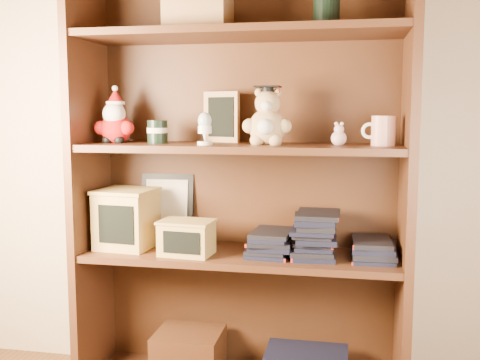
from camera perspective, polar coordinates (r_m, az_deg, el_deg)
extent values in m
cube|color=#C6B28F|center=(2.20, 5.27, 11.73)|extent=(3.00, 0.04, 2.50)
cube|color=#482614|center=(2.22, -14.97, -0.16)|extent=(0.03, 0.35, 1.60)
cube|color=#482614|center=(2.01, 16.61, -0.95)|extent=(0.03, 0.35, 1.60)
cube|color=#432412|center=(2.20, 0.82, 0.00)|extent=(1.20, 0.02, 1.60)
cube|color=#482614|center=(2.04, 0.00, 14.61)|extent=(1.14, 0.33, 0.02)
cube|color=#432412|center=(2.26, -5.21, -17.21)|extent=(0.25, 0.22, 0.18)
cube|color=#9E7547|center=(2.08, -4.23, 16.45)|extent=(0.22, 0.18, 0.12)
cylinder|color=black|center=(2.01, 8.79, 16.57)|extent=(0.09, 0.09, 0.11)
cube|color=#482614|center=(2.09, 0.00, -7.72)|extent=(1.14, 0.33, 0.02)
cube|color=#482614|center=(2.02, 0.00, 3.31)|extent=(1.14, 0.33, 0.02)
sphere|color=#A50F0F|center=(2.16, -12.48, 5.08)|extent=(0.11, 0.11, 0.11)
sphere|color=#A50F0F|center=(2.16, -13.94, 5.17)|extent=(0.05, 0.05, 0.05)
sphere|color=#A50F0F|center=(2.12, -11.40, 5.20)|extent=(0.05, 0.05, 0.05)
sphere|color=black|center=(2.15, -13.33, 3.97)|extent=(0.04, 0.04, 0.04)
sphere|color=black|center=(2.13, -12.17, 3.97)|extent=(0.04, 0.04, 0.04)
sphere|color=white|center=(2.15, -12.67, 6.57)|extent=(0.08, 0.08, 0.08)
sphere|color=#D8B293|center=(2.16, -12.54, 7.08)|extent=(0.06, 0.06, 0.06)
cone|color=#A50F0F|center=(2.16, -12.57, 8.32)|extent=(0.07, 0.07, 0.06)
sphere|color=white|center=(2.16, -12.59, 9.07)|extent=(0.02, 0.02, 0.02)
cylinder|color=white|center=(2.16, -12.55, 7.65)|extent=(0.07, 0.07, 0.01)
cylinder|color=black|center=(2.10, -8.39, 4.87)|extent=(0.07, 0.07, 0.08)
cylinder|color=beige|center=(2.10, -8.39, 5.01)|extent=(0.08, 0.08, 0.02)
cube|color=#9E7547|center=(2.15, -1.89, 6.42)|extent=(0.15, 0.07, 0.19)
cube|color=black|center=(2.14, -1.96, 6.41)|extent=(0.11, 0.04, 0.15)
cube|color=#9E7547|center=(2.18, -1.69, 4.33)|extent=(0.08, 0.08, 0.01)
cylinder|color=white|center=(1.97, -3.58, 3.75)|extent=(0.05, 0.05, 0.01)
cone|color=white|center=(1.97, -3.59, 4.44)|extent=(0.02, 0.02, 0.04)
cylinder|color=white|center=(1.97, -3.60, 5.14)|extent=(0.05, 0.05, 0.03)
ellipsoid|color=silver|center=(1.97, -3.60, 6.02)|extent=(0.05, 0.05, 0.06)
sphere|color=tan|center=(2.00, 2.81, 5.37)|extent=(0.13, 0.13, 0.13)
sphere|color=white|center=(1.95, 2.58, 5.41)|extent=(0.06, 0.06, 0.06)
sphere|color=tan|center=(1.99, 0.99, 5.51)|extent=(0.05, 0.05, 0.05)
sphere|color=tan|center=(1.98, 4.50, 5.47)|extent=(0.05, 0.05, 0.05)
sphere|color=tan|center=(1.97, 1.70, 4.07)|extent=(0.05, 0.05, 0.05)
sphere|color=tan|center=(1.96, 3.60, 4.04)|extent=(0.05, 0.05, 0.05)
sphere|color=tan|center=(2.00, 2.83, 7.80)|extent=(0.09, 0.09, 0.09)
sphere|color=white|center=(1.96, 2.67, 7.54)|extent=(0.04, 0.04, 0.04)
sphere|color=tan|center=(2.02, 1.94, 8.87)|extent=(0.03, 0.03, 0.03)
sphere|color=tan|center=(2.01, 3.82, 8.87)|extent=(0.03, 0.03, 0.03)
cylinder|color=black|center=(2.00, 2.84, 9.15)|extent=(0.04, 0.04, 0.02)
cube|color=black|center=(2.00, 2.84, 9.45)|extent=(0.09, 0.09, 0.01)
cylinder|color=#A50F0F|center=(1.98, 3.99, 9.17)|extent=(0.00, 0.04, 0.03)
sphere|color=beige|center=(1.98, 10.00, 4.18)|extent=(0.05, 0.05, 0.05)
sphere|color=beige|center=(1.98, 10.02, 5.10)|extent=(0.03, 0.03, 0.03)
sphere|color=beige|center=(1.98, 9.75, 5.66)|extent=(0.01, 0.01, 0.01)
sphere|color=beige|center=(1.98, 10.31, 5.65)|extent=(0.01, 0.01, 0.01)
cylinder|color=silver|center=(1.99, 14.36, 4.86)|extent=(0.08, 0.08, 0.10)
torus|color=white|center=(1.98, 13.03, 4.90)|extent=(0.06, 0.01, 0.06)
cube|color=black|center=(2.27, -7.41, -2.78)|extent=(0.22, 0.05, 0.27)
cube|color=beige|center=(2.26, -7.49, -2.82)|extent=(0.17, 0.04, 0.22)
cube|color=tan|center=(2.19, -11.44, -3.95)|extent=(0.21, 0.21, 0.22)
cube|color=black|center=(2.10, -12.48, -4.44)|extent=(0.14, 0.02, 0.14)
cube|color=tan|center=(2.17, -11.51, -1.08)|extent=(0.22, 0.22, 0.01)
cube|color=tan|center=(2.05, -5.44, -5.94)|extent=(0.19, 0.14, 0.12)
cube|color=black|center=(1.99, -5.98, -6.36)|extent=(0.14, 0.01, 0.08)
cube|color=tan|center=(2.04, -5.46, -4.24)|extent=(0.20, 0.15, 0.01)
cube|color=black|center=(2.06, 3.06, -7.31)|extent=(0.14, 0.20, 0.02)
cube|color=black|center=(2.06, 3.06, -6.88)|extent=(0.14, 0.20, 0.02)
cube|color=black|center=(2.06, 3.06, -6.45)|extent=(0.14, 0.20, 0.02)
cube|color=black|center=(2.05, 3.07, -6.01)|extent=(0.14, 0.20, 0.02)
cube|color=black|center=(2.05, 3.07, -5.58)|extent=(0.14, 0.20, 0.02)
cube|color=black|center=(2.05, 3.07, -5.14)|extent=(0.14, 0.20, 0.02)
cube|color=black|center=(2.05, 7.60, -7.47)|extent=(0.14, 0.20, 0.02)
cube|color=black|center=(2.04, 7.60, -7.04)|extent=(0.14, 0.20, 0.02)
cube|color=black|center=(2.04, 7.61, -6.60)|extent=(0.14, 0.20, 0.02)
cube|color=black|center=(2.04, 7.62, -6.16)|extent=(0.14, 0.20, 0.02)
cube|color=black|center=(2.03, 7.63, -5.73)|extent=(0.14, 0.20, 0.02)
cube|color=black|center=(2.03, 7.63, -5.28)|extent=(0.14, 0.20, 0.02)
cube|color=black|center=(2.03, 7.64, -4.84)|extent=(0.14, 0.20, 0.02)
cube|color=black|center=(2.02, 7.65, -4.40)|extent=(0.14, 0.20, 0.02)
cube|color=black|center=(2.02, 7.66, -3.95)|extent=(0.14, 0.20, 0.02)
cube|color=black|center=(2.02, 7.66, -3.51)|extent=(0.14, 0.20, 0.02)
cube|color=black|center=(2.05, 13.41, -7.61)|extent=(0.14, 0.20, 0.02)
cube|color=black|center=(2.04, 13.42, -7.18)|extent=(0.14, 0.20, 0.02)
cube|color=black|center=(2.04, 13.43, -6.74)|extent=(0.14, 0.20, 0.02)
cube|color=black|center=(2.04, 13.45, -6.30)|extent=(0.14, 0.20, 0.02)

